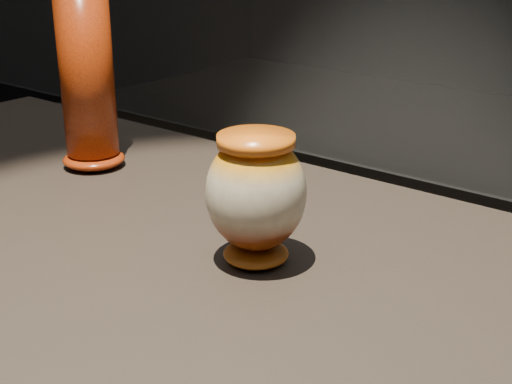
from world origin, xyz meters
TOP-DOWN VIEW (x-y plane):
  - main_vase at (0.00, 0.04)m, footprint 0.13×0.13m
  - tall_vase at (-0.45, 0.15)m, footprint 0.14×0.14m

SIDE VIEW (x-z plane):
  - main_vase at x=0.00m, z-range 0.91..1.08m
  - tall_vase at x=-0.45m, z-range 0.89..1.24m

